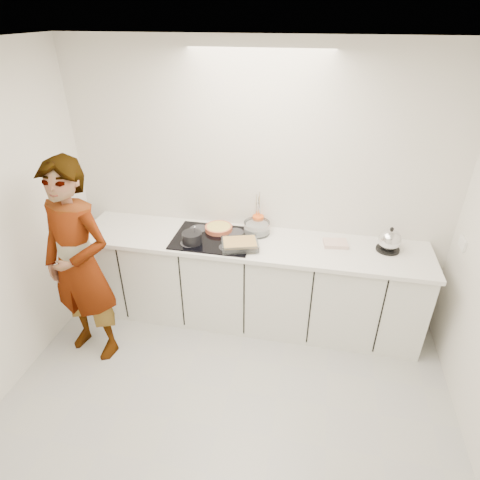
% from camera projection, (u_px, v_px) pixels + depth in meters
% --- Properties ---
extents(floor, '(3.60, 3.20, 0.00)m').
position_uv_depth(floor, '(219.00, 427.00, 3.05)').
color(floor, '#AEAEA8').
rests_on(floor, ground).
extents(ceiling, '(3.60, 3.20, 0.00)m').
position_uv_depth(ceiling, '(204.00, 52.00, 1.75)').
color(ceiling, white).
rests_on(ceiling, wall_back).
extents(wall_back, '(3.60, 0.00, 2.60)m').
position_uv_depth(wall_back, '(257.00, 189.00, 3.76)').
color(wall_back, silver).
rests_on(wall_back, ground).
extents(base_cabinets, '(3.20, 0.58, 0.87)m').
position_uv_depth(base_cabinets, '(250.00, 283.00, 3.92)').
color(base_cabinets, silver).
rests_on(base_cabinets, floor).
extents(countertop, '(3.24, 0.64, 0.04)m').
position_uv_depth(countertop, '(250.00, 243.00, 3.69)').
color(countertop, white).
rests_on(countertop, base_cabinets).
extents(hob, '(0.72, 0.54, 0.01)m').
position_uv_depth(hob, '(213.00, 238.00, 3.72)').
color(hob, black).
rests_on(hob, countertop).
extents(tart_dish, '(0.34, 0.34, 0.04)m').
position_uv_depth(tart_dish, '(219.00, 228.00, 3.83)').
color(tart_dish, '#C65C3B').
rests_on(tart_dish, hob).
extents(saucepan, '(0.22, 0.22, 0.17)m').
position_uv_depth(saucepan, '(192.00, 238.00, 3.61)').
color(saucepan, black).
rests_on(saucepan, hob).
extents(baking_dish, '(0.37, 0.32, 0.06)m').
position_uv_depth(baking_dish, '(240.00, 244.00, 3.55)').
color(baking_dish, silver).
rests_on(baking_dish, hob).
extents(mixing_bowl, '(0.32, 0.32, 0.12)m').
position_uv_depth(mixing_bowl, '(257.00, 228.00, 3.79)').
color(mixing_bowl, silver).
rests_on(mixing_bowl, countertop).
extents(tea_towel, '(0.23, 0.18, 0.03)m').
position_uv_depth(tea_towel, '(336.00, 243.00, 3.62)').
color(tea_towel, white).
rests_on(tea_towel, countertop).
extents(kettle, '(0.26, 0.26, 0.23)m').
position_uv_depth(kettle, '(389.00, 241.00, 3.50)').
color(kettle, black).
rests_on(kettle, countertop).
extents(utensil_crock, '(0.14, 0.14, 0.13)m').
position_uv_depth(utensil_crock, '(258.00, 222.00, 3.87)').
color(utensil_crock, '#FE6019').
rests_on(utensil_crock, countertop).
extents(cook, '(0.75, 0.57, 1.84)m').
position_uv_depth(cook, '(79.00, 265.00, 3.33)').
color(cook, silver).
rests_on(cook, floor).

